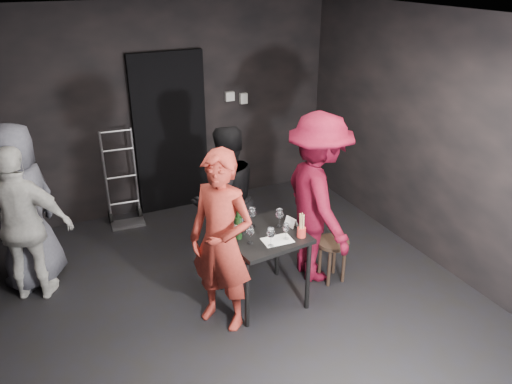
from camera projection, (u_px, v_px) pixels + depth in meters
name	position (u px, v px, depth m)	size (l,w,h in m)	color
floor	(248.00, 305.00, 4.94)	(4.50, 5.00, 0.02)	black
ceiling	(245.00, 18.00, 3.80)	(4.50, 5.00, 0.02)	silver
wall_back	(167.00, 110.00, 6.42)	(4.50, 0.04, 2.70)	black
wall_front	(466.00, 376.00, 2.32)	(4.50, 0.04, 2.70)	black
wall_right	(442.00, 144.00, 5.24)	(0.04, 5.00, 2.70)	black
doorway	(170.00, 134.00, 6.50)	(0.95, 0.10, 2.10)	black
wallbox_upper	(230.00, 96.00, 6.67)	(0.12, 0.06, 0.12)	#B7B7B2
wallbox_lower	(243.00, 98.00, 6.76)	(0.10, 0.06, 0.14)	#B7B7B2
hand_truck	(125.00, 206.00, 6.42)	(0.41, 0.35, 1.24)	#B2B2B7
tasting_table	(263.00, 242.00, 4.77)	(0.72, 0.72, 0.75)	black
stool	(333.00, 249.00, 5.19)	(0.33, 0.33, 0.47)	black
server_red	(221.00, 231.00, 4.33)	(0.71, 0.46, 1.94)	#A42E23
woman_black	(225.00, 195.00, 5.27)	(0.83, 0.46, 1.71)	black
man_maroon	(319.00, 183.00, 4.98)	(1.40, 0.65, 2.16)	maroon
bystander_cream	(23.00, 221.00, 4.75)	(1.00, 0.48, 1.70)	white
bystander_grey	(19.00, 195.00, 4.91)	(0.98, 0.54, 2.01)	#565764
tasting_mat	(277.00, 240.00, 4.61)	(0.28, 0.18, 0.00)	white
wine_glass_a	(250.00, 234.00, 4.53)	(0.07, 0.07, 0.19)	white
wine_glass_b	(241.00, 224.00, 4.69)	(0.08, 0.08, 0.20)	white
wine_glass_c	(252.00, 216.00, 4.81)	(0.08, 0.08, 0.22)	white
wine_glass_d	(271.00, 236.00, 4.48)	(0.08, 0.08, 0.20)	white
wine_glass_e	(286.00, 231.00, 4.60)	(0.07, 0.07, 0.18)	white
wine_glass_f	(279.00, 217.00, 4.81)	(0.08, 0.08, 0.21)	white
wine_bottle	(238.00, 227.00, 4.60)	(0.08, 0.08, 0.31)	black
breadstick_cup	(302.00, 226.00, 4.63)	(0.08, 0.08, 0.26)	red
reserved_card	(290.00, 222.00, 4.83)	(0.08, 0.12, 0.10)	white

